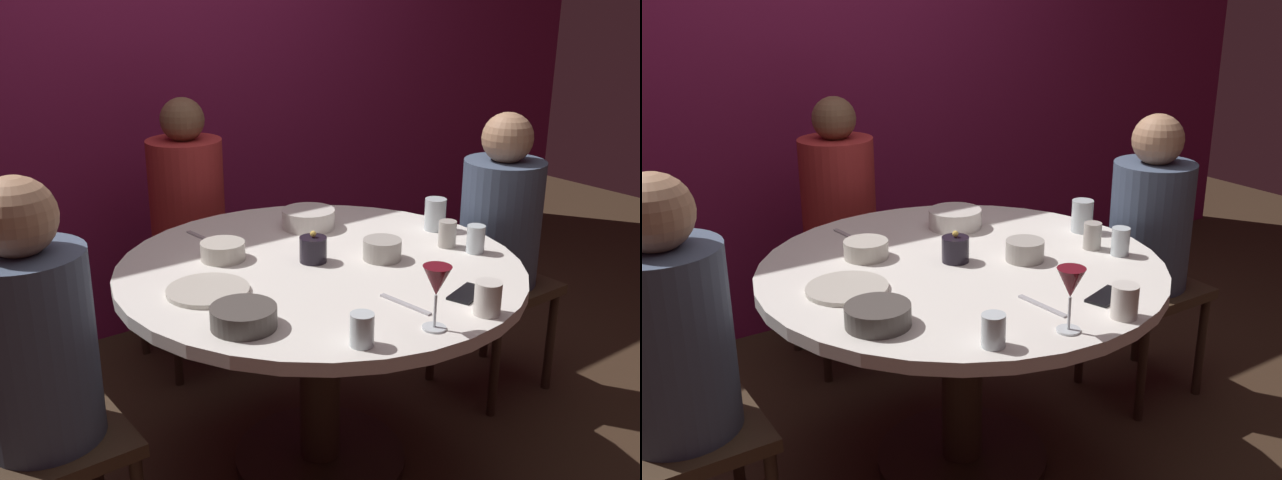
{
  "view_description": "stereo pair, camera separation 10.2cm",
  "coord_description": "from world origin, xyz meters",
  "views": [
    {
      "loc": [
        -1.31,
        -1.77,
        1.61
      ],
      "look_at": [
        0.0,
        0.0,
        0.83
      ],
      "focal_mm": 41.15,
      "sensor_mm": 36.0,
      "label": 1
    },
    {
      "loc": [
        -1.23,
        -1.83,
        1.61
      ],
      "look_at": [
        0.0,
        0.0,
        0.83
      ],
      "focal_mm": 41.15,
      "sensor_mm": 36.0,
      "label": 2
    }
  ],
  "objects": [
    {
      "name": "ground_plane",
      "position": [
        0.0,
        0.0,
        0.0
      ],
      "size": [
        8.0,
        8.0,
        0.0
      ],
      "primitive_type": "plane",
      "color": "#382619"
    },
    {
      "name": "back_wall",
      "position": [
        0.0,
        1.42,
        1.3
      ],
      "size": [
        6.0,
        0.1,
        2.6
      ],
      "primitive_type": "cube",
      "color": "maroon",
      "rests_on": "ground"
    },
    {
      "name": "dining_table",
      "position": [
        0.0,
        0.0,
        0.59
      ],
      "size": [
        1.31,
        1.31,
        0.75
      ],
      "color": "white",
      "rests_on": "ground"
    },
    {
      "name": "seated_diner_left",
      "position": [
        -0.9,
        0.0,
        0.73
      ],
      "size": [
        0.4,
        0.4,
        1.18
      ],
      "rotation": [
        0.0,
        0.0,
        6.28
      ],
      "color": "#3F2D1E",
      "rests_on": "ground"
    },
    {
      "name": "seated_diner_back",
      "position": [
        0.0,
        0.94,
        0.72
      ],
      "size": [
        0.4,
        0.4,
        1.17
      ],
      "rotation": [
        0.0,
        0.0,
        4.71
      ],
      "color": "#3F2D1E",
      "rests_on": "ground"
    },
    {
      "name": "seated_diner_right",
      "position": [
        0.88,
        0.0,
        0.71
      ],
      "size": [
        0.4,
        0.4,
        1.15
      ],
      "rotation": [
        0.0,
        0.0,
        3.14
      ],
      "color": "#3F2D1E",
      "rests_on": "ground"
    },
    {
      "name": "candle_holder",
      "position": [
        -0.01,
        0.03,
        0.79
      ],
      "size": [
        0.09,
        0.09,
        0.1
      ],
      "color": "black",
      "rests_on": "dining_table"
    },
    {
      "name": "wine_glass",
      "position": [
        -0.04,
        -0.56,
        0.88
      ],
      "size": [
        0.08,
        0.08,
        0.18
      ],
      "color": "silver",
      "rests_on": "dining_table"
    },
    {
      "name": "dinner_plate",
      "position": [
        -0.4,
        0.01,
        0.76
      ],
      "size": [
        0.24,
        0.24,
        0.01
      ],
      "primitive_type": "cylinder",
      "color": "beige",
      "rests_on": "dining_table"
    },
    {
      "name": "cell_phone",
      "position": [
        0.2,
        -0.46,
        0.75
      ],
      "size": [
        0.15,
        0.11,
        0.01
      ],
      "primitive_type": "cube",
      "rotation": [
        0.0,
        0.0,
        5.02
      ],
      "color": "black",
      "rests_on": "dining_table"
    },
    {
      "name": "bowl_serving_large",
      "position": [
        -0.43,
        -0.25,
        0.78
      ],
      "size": [
        0.18,
        0.18,
        0.06
      ],
      "primitive_type": "cylinder",
      "color": "#4C4742",
      "rests_on": "dining_table"
    },
    {
      "name": "bowl_salad_center",
      "position": [
        -0.23,
        0.22,
        0.78
      ],
      "size": [
        0.15,
        0.15,
        0.06
      ],
      "primitive_type": "cylinder",
      "color": "beige",
      "rests_on": "dining_table"
    },
    {
      "name": "bowl_small_white",
      "position": [
        0.19,
        -0.09,
        0.78
      ],
      "size": [
        0.13,
        0.13,
        0.07
      ],
      "primitive_type": "cylinder",
      "color": "#B2ADA3",
      "rests_on": "dining_table"
    },
    {
      "name": "bowl_sauce_side",
      "position": [
        0.18,
        0.32,
        0.78
      ],
      "size": [
        0.2,
        0.2,
        0.07
      ],
      "primitive_type": "cylinder",
      "color": "silver",
      "rests_on": "dining_table"
    },
    {
      "name": "cup_near_candle",
      "position": [
        -0.25,
        -0.51,
        0.79
      ],
      "size": [
        0.06,
        0.06,
        0.09
      ],
      "primitive_type": "cylinder",
      "color": "silver",
      "rests_on": "dining_table"
    },
    {
      "name": "cup_by_left_diner",
      "position": [
        0.44,
        -0.13,
        0.79
      ],
      "size": [
        0.06,
        0.06,
        0.09
      ],
      "primitive_type": "cylinder",
      "color": "#B2ADA3",
      "rests_on": "dining_table"
    },
    {
      "name": "cup_by_right_diner",
      "position": [
        0.54,
        0.02,
        0.81
      ],
      "size": [
        0.08,
        0.08,
        0.12
      ],
      "primitive_type": "cylinder",
      "color": "silver",
      "rests_on": "dining_table"
    },
    {
      "name": "cup_center_front",
      "position": [
        0.48,
        -0.23,
        0.8
      ],
      "size": [
        0.06,
        0.06,
        0.09
      ],
      "primitive_type": "cylinder",
      "color": "silver",
      "rests_on": "dining_table"
    },
    {
      "name": "cup_far_edge",
      "position": [
        0.14,
        -0.58,
        0.8
      ],
      "size": [
        0.07,
        0.07,
        0.09
      ],
      "primitive_type": "cylinder",
      "color": "silver",
      "rests_on": "dining_table"
    },
    {
      "name": "fork_near_plate",
      "position": [
        -0.19,
        0.44,
        0.75
      ],
      "size": [
        0.03,
        0.18,
        0.01
      ],
      "primitive_type": "cube",
      "rotation": [
        0.0,
        0.0,
        0.1
      ],
      "color": "#B7B7BC",
      "rests_on": "dining_table"
    },
    {
      "name": "knife_near_plate",
      "position": [
        0.0,
        -0.4,
        0.75
      ],
      "size": [
        0.03,
        0.18,
        0.01
      ],
      "primitive_type": "cube",
      "rotation": [
        0.0,
        0.0,
        0.1
      ],
      "color": "#B7B7BC",
      "rests_on": "dining_table"
    }
  ]
}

